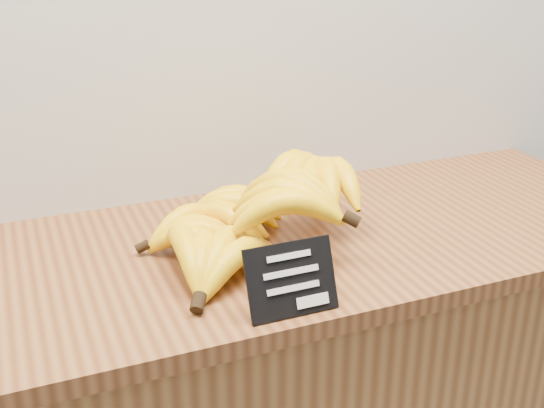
{
  "coord_description": "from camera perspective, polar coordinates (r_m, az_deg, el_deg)",
  "views": [
    {
      "loc": [
        -0.29,
        1.76,
        1.45
      ],
      "look_at": [
        0.09,
        2.7,
        1.02
      ],
      "focal_mm": 45.0,
      "sensor_mm": 36.0,
      "label": 1
    }
  ],
  "objects": [
    {
      "name": "banana_pile",
      "position": [
        1.15,
        -1.39,
        -0.66
      ],
      "size": [
        0.52,
        0.39,
        0.13
      ],
      "color": "yellow",
      "rests_on": "counter_top"
    },
    {
      "name": "chalkboard_sign",
      "position": [
        0.96,
        1.64,
        -6.34
      ],
      "size": [
        0.13,
        0.04,
        0.1
      ],
      "primitive_type": "cube",
      "rotation": [
        -0.39,
        0.0,
        0.0
      ],
      "color": "black",
      "rests_on": "counter_top"
    },
    {
      "name": "counter_top",
      "position": [
        1.19,
        -0.91,
        -3.78
      ],
      "size": [
        1.51,
        0.54,
        0.03
      ],
      "primitive_type": "cube",
      "color": "brown",
      "rests_on": "counter"
    }
  ]
}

